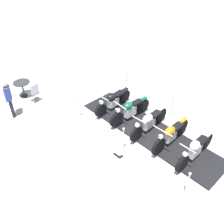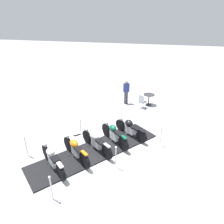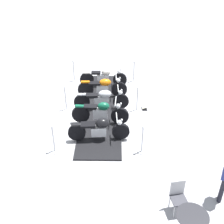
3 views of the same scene
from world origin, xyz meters
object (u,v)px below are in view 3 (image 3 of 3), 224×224
at_px(motorcycle_forest, 101,112).
at_px(stanchion_left_mid, 66,102).
at_px(motorcycle_copper, 103,87).
at_px(motorcycle_cream, 104,77).
at_px(stanchion_right_rear, 134,75).
at_px(stanchion_left_front, 54,144).
at_px(stanchion_right_mid, 137,102).
at_px(cafe_chair_near_table, 178,195).
at_px(cafe_table, 191,221).
at_px(motorcycle_black, 100,129).
at_px(stanchion_right_front, 142,143).
at_px(motorcycle_chrome, 102,99).
at_px(info_placard, 145,107).
at_px(stanchion_left_rear, 74,74).

distance_m(motorcycle_forest, stanchion_left_mid, 1.84).
xyz_separation_m(motorcycle_copper, motorcycle_cream, (-0.81, 0.66, -0.02)).
height_order(motorcycle_cream, stanchion_right_rear, stanchion_right_rear).
height_order(stanchion_left_front, stanchion_right_rear, stanchion_left_front).
xyz_separation_m(motorcycle_copper, stanchion_right_mid, (1.72, 0.47, -0.17)).
relative_size(stanchion_left_front, stanchion_right_rear, 1.02).
bearing_deg(cafe_chair_near_table, cafe_table, -0.00).
height_order(motorcycle_black, motorcycle_forest, motorcycle_forest).
distance_m(stanchion_right_mid, stanchion_right_front, 2.71).
height_order(stanchion_right_rear, stanchion_right_front, stanchion_right_front).
height_order(motorcycle_copper, cafe_table, motorcycle_copper).
height_order(motorcycle_black, motorcycle_cream, motorcycle_cream).
bearing_deg(stanchion_left_front, stanchion_right_front, 50.90).
distance_m(motorcycle_copper, stanchion_right_mid, 1.79).
xyz_separation_m(motorcycle_copper, stanchion_left_mid, (-0.15, -1.83, -0.20)).
bearing_deg(motorcycle_black, stanchion_left_front, -160.87).
xyz_separation_m(motorcycle_chrome, stanchion_right_mid, (0.91, 1.11, -0.17)).
height_order(cafe_table, cafe_chair_near_table, cafe_chair_near_table).
height_order(motorcycle_forest, stanchion_left_front, stanchion_left_front).
xyz_separation_m(stanchion_right_rear, cafe_table, (7.24, -4.71, 0.24)).
distance_m(stanchion_right_front, cafe_chair_near_table, 2.49).
bearing_deg(motorcycle_chrome, motorcycle_cream, 87.65).
height_order(stanchion_right_front, cafe_table, stanchion_right_front).
height_order(stanchion_left_mid, stanchion_left_front, stanchion_left_mid).
relative_size(motorcycle_forest, stanchion_right_front, 1.59).
bearing_deg(motorcycle_copper, info_placard, -29.03).
height_order(motorcycle_forest, motorcycle_copper, motorcycle_copper).
relative_size(stanchion_right_mid, stanchion_left_mid, 0.98).
distance_m(motorcycle_forest, motorcycle_chrome, 1.05).
bearing_deg(cafe_table, stanchion_left_rear, 165.20).
xyz_separation_m(stanchion_left_front, info_placard, (-0.09, 4.33, -0.26)).
bearing_deg(motorcycle_copper, cafe_table, -72.23).
distance_m(motorcycle_forest, stanchion_right_mid, 1.80).
height_order(stanchion_left_rear, info_placard, stanchion_left_rear).
height_order(motorcycle_black, stanchion_right_front, stanchion_right_front).
height_order(stanchion_right_rear, cafe_chair_near_table, stanchion_right_rear).
height_order(motorcycle_forest, stanchion_right_front, stanchion_right_front).
height_order(motorcycle_chrome, motorcycle_cream, motorcycle_chrome).
distance_m(motorcycle_copper, cafe_chair_near_table, 6.50).
relative_size(motorcycle_chrome, motorcycle_copper, 1.06).
xyz_separation_m(stanchion_left_front, stanchion_right_rear, (-2.33, 5.71, 0.03)).
distance_m(stanchion_left_mid, info_placard, 3.32).
bearing_deg(motorcycle_cream, motorcycle_forest, -90.32).
relative_size(motorcycle_black, cafe_table, 2.36).
bearing_deg(stanchion_left_mid, stanchion_right_mid, 50.90).
distance_m(motorcycle_copper, cafe_table, 7.32).
distance_m(motorcycle_chrome, motorcycle_cream, 2.08).
bearing_deg(cafe_chair_near_table, motorcycle_copper, -171.38).
bearing_deg(motorcycle_black, stanchion_right_rear, 69.84).
xyz_separation_m(stanchion_right_mid, stanchion_right_rear, (-2.10, 1.71, -0.02)).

